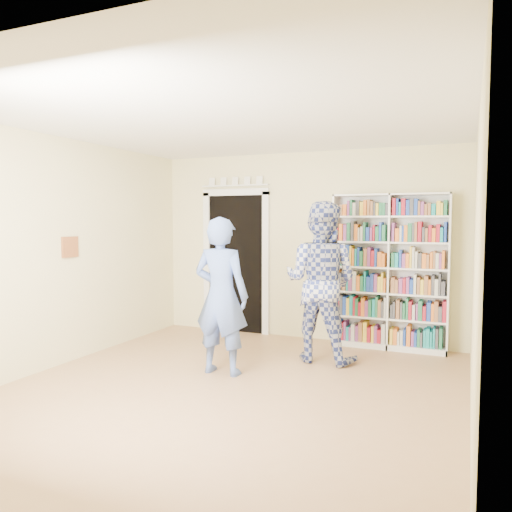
{
  "coord_description": "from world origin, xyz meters",
  "views": [
    {
      "loc": [
        2.2,
        -4.43,
        1.72
      ],
      "look_at": [
        -0.09,
        0.9,
        1.3
      ],
      "focal_mm": 35.0,
      "sensor_mm": 36.0,
      "label": 1
    }
  ],
  "objects": [
    {
      "name": "wall_right",
      "position": [
        2.25,
        0.0,
        1.35
      ],
      "size": [
        0.0,
        5.0,
        5.0
      ],
      "primitive_type": "plane",
      "rotation": [
        1.57,
        0.0,
        -1.57
      ],
      "color": "beige",
      "rests_on": "floor"
    },
    {
      "name": "ceiling",
      "position": [
        0.0,
        0.0,
        2.7
      ],
      "size": [
        5.0,
        5.0,
        0.0
      ],
      "primitive_type": "plane",
      "rotation": [
        3.14,
        0.0,
        0.0
      ],
      "color": "white",
      "rests_on": "wall_back"
    },
    {
      "name": "wall_left",
      "position": [
        -2.25,
        0.0,
        1.35
      ],
      "size": [
        0.0,
        5.0,
        5.0
      ],
      "primitive_type": "plane",
      "rotation": [
        1.57,
        0.0,
        1.57
      ],
      "color": "beige",
      "rests_on": "floor"
    },
    {
      "name": "doorway",
      "position": [
        -1.1,
        2.48,
        1.18
      ],
      "size": [
        1.1,
        0.08,
        2.43
      ],
      "color": "black",
      "rests_on": "floor"
    },
    {
      "name": "paper_sheet",
      "position": [
        0.66,
        1.24,
        1.02
      ],
      "size": [
        0.21,
        0.08,
        0.3
      ],
      "primitive_type": "cube",
      "rotation": [
        0.0,
        0.0,
        0.35
      ],
      "color": "white",
      "rests_on": "man_plaid"
    },
    {
      "name": "man_blue",
      "position": [
        -0.33,
        0.48,
        0.88
      ],
      "size": [
        0.64,
        0.43,
        1.76
      ],
      "primitive_type": "imported",
      "rotation": [
        0.0,
        0.0,
        3.15
      ],
      "color": "#526DB6",
      "rests_on": "floor"
    },
    {
      "name": "floor",
      "position": [
        0.0,
        0.0,
        0.0
      ],
      "size": [
        5.0,
        5.0,
        0.0
      ],
      "primitive_type": "plane",
      "color": "#A67750",
      "rests_on": "ground"
    },
    {
      "name": "man_plaid",
      "position": [
        0.54,
        1.44,
        0.97
      ],
      "size": [
        1.02,
        0.83,
        1.95
      ],
      "primitive_type": "imported",
      "rotation": [
        0.0,
        0.0,
        3.04
      ],
      "color": "navy",
      "rests_on": "floor"
    },
    {
      "name": "wall_back",
      "position": [
        0.0,
        2.5,
        1.35
      ],
      "size": [
        4.5,
        0.0,
        4.5
      ],
      "primitive_type": "plane",
      "rotation": [
        1.57,
        0.0,
        0.0
      ],
      "color": "beige",
      "rests_on": "floor"
    },
    {
      "name": "wall_art",
      "position": [
        -2.23,
        0.2,
        1.4
      ],
      "size": [
        0.03,
        0.25,
        0.25
      ],
      "primitive_type": "cube",
      "color": "brown",
      "rests_on": "wall_left"
    },
    {
      "name": "bookshelf",
      "position": [
        1.23,
        2.34,
        1.05
      ],
      "size": [
        1.51,
        0.28,
        2.07
      ],
      "rotation": [
        0.0,
        0.0,
        -0.25
      ],
      "color": "white",
      "rests_on": "floor"
    }
  ]
}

